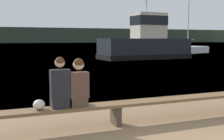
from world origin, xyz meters
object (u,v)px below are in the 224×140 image
Objects in this scene: person_right at (78,85)px; shopping_bag at (39,105)px; bench_main at (116,107)px; tugboat_red at (146,44)px; person_left at (60,86)px; moored_sailboat at (189,50)px.

shopping_bag is (-0.78, -0.00, -0.33)m from person_right.
bench_main is 20.57m from tugboat_red.
person_left is 32.86m from moored_sailboat.
bench_main is 36.64× the size of shopping_bag.
person_right is at bearing 0.14° from shopping_bag.
moored_sailboat is at bearing 48.83° from shopping_bag.
tugboat_red reaches higher than shopping_bag.
moored_sailboat is (21.03, 24.93, -0.44)m from person_right.
person_left is at bearing 0.37° from shopping_bag.
tugboat_red is at bearing 60.38° from bench_main.
bench_main is 8.21× the size of person_left.
person_right is at bearing 144.14° from tugboat_red.
tugboat_red is at bearing 103.05° from moored_sailboat.
person_left is at bearing 179.66° from bench_main.
moored_sailboat is (10.06, 7.07, -0.87)m from tugboat_red.
moored_sailboat reaches higher than person_left.
tugboat_red reaches higher than person_right.
person_left is at bearing 179.88° from person_right.
person_right is (0.37, -0.00, 0.00)m from person_left.
shopping_bag is 0.03× the size of tugboat_red.
tugboat_red is at bearing 57.60° from person_left.
person_left reaches higher than shopping_bag.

